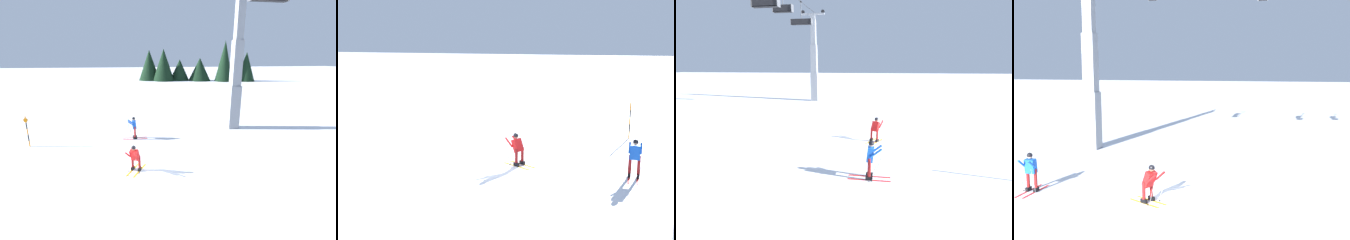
% 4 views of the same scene
% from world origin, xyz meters
% --- Properties ---
extents(ground_plane, '(260.00, 260.00, 0.00)m').
position_xyz_m(ground_plane, '(0.00, 0.00, 0.00)').
color(ground_plane, white).
extents(skier_carving_main, '(1.62, 1.19, 1.61)m').
position_xyz_m(skier_carving_main, '(-0.55, -1.03, 0.85)').
color(skier_carving_main, yellow).
rests_on(skier_carving_main, ground_plane).
extents(lift_tower_near, '(0.89, 2.77, 11.30)m').
position_xyz_m(lift_tower_near, '(-7.16, 7.38, 4.65)').
color(lift_tower_near, gray).
rests_on(lift_tower_near, ground_plane).
extents(trail_marker_pole, '(0.07, 0.28, 2.10)m').
position_xyz_m(trail_marker_pole, '(-5.25, -8.00, 1.13)').
color(trail_marker_pole, orange).
rests_on(trail_marker_pole, ground_plane).
extents(skier_distant_uphill, '(0.71, 1.77, 1.67)m').
position_xyz_m(skier_distant_uphill, '(-5.72, -0.94, 0.95)').
color(skier_distant_uphill, red).
rests_on(skier_distant_uphill, ground_plane).
extents(tree_line_ridge, '(11.24, 28.71, 9.77)m').
position_xyz_m(tree_line_ridge, '(-47.58, 13.97, 3.70)').
color(tree_line_ridge, black).
rests_on(tree_line_ridge, ground_plane).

